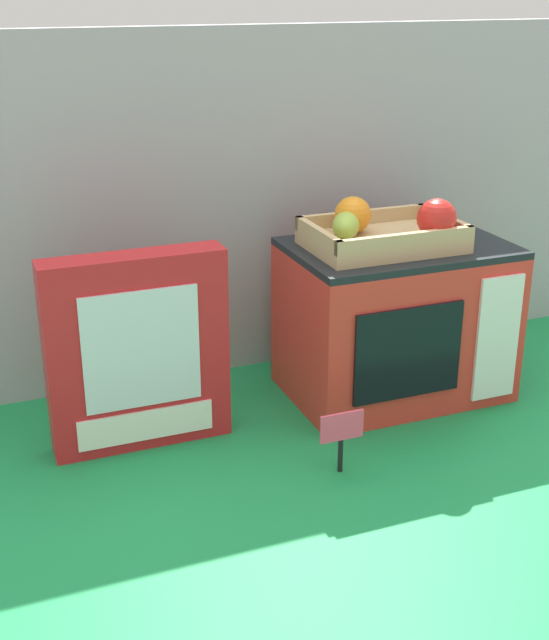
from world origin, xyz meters
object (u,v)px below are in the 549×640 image
food_groups_crate (384,232)px  price_sign (342,433)px  toy_microwave (395,320)px  cookie_set_box (138,352)px

food_groups_crate → price_sign: size_ratio=2.49×
toy_microwave → food_groups_crate: bearing=-168.1°
cookie_set_box → price_sign: bearing=-37.9°
toy_microwave → food_groups_crate: (-0.04, -0.01, 0.17)m
toy_microwave → food_groups_crate: 0.17m
toy_microwave → price_sign: (-0.21, -0.22, -0.07)m
toy_microwave → price_sign: toy_microwave is taller
toy_microwave → price_sign: size_ratio=3.75×
price_sign → food_groups_crate: bearing=50.8°
toy_microwave → price_sign: bearing=-133.6°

